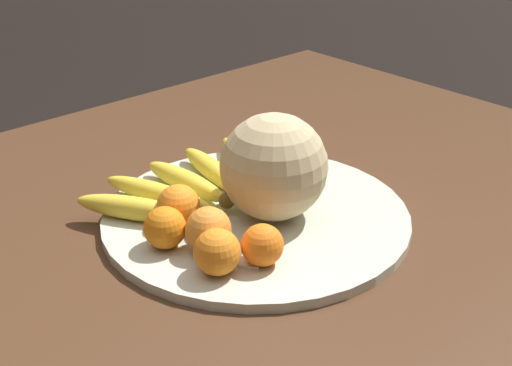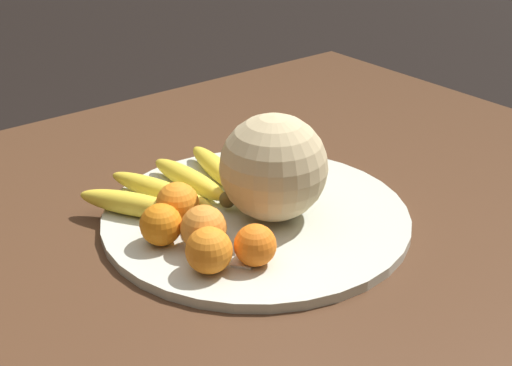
{
  "view_description": "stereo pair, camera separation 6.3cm",
  "coord_description": "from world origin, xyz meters",
  "px_view_note": "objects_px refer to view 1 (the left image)",
  "views": [
    {
      "loc": [
        0.62,
        0.73,
        1.28
      ],
      "look_at": [
        -0.01,
        0.03,
        0.81
      ],
      "focal_mm": 50.0,
      "sensor_mm": 36.0,
      "label": 1
    },
    {
      "loc": [
        0.57,
        0.77,
        1.28
      ],
      "look_at": [
        -0.01,
        0.03,
        0.81
      ],
      "focal_mm": 50.0,
      "sensor_mm": 36.0,
      "label": 2
    }
  ],
  "objects_px": {
    "kitchen_table": "(237,262)",
    "melon": "(274,167)",
    "produce_tag": "(255,250)",
    "orange_front_right": "(165,228)",
    "banana_bunch": "(188,182)",
    "orange_front_left": "(217,252)",
    "fruit_bowl": "(256,217)",
    "orange_back_right": "(209,230)",
    "orange_mid_center": "(179,206)",
    "orange_back_left": "(262,245)"
  },
  "relations": [
    {
      "from": "kitchen_table",
      "to": "orange_back_right",
      "type": "relative_size",
      "value": 23.04
    },
    {
      "from": "kitchen_table",
      "to": "melon",
      "type": "relative_size",
      "value": 9.29
    },
    {
      "from": "orange_front_right",
      "to": "produce_tag",
      "type": "height_order",
      "value": "orange_front_right"
    },
    {
      "from": "orange_mid_center",
      "to": "orange_back_right",
      "type": "relative_size",
      "value": 0.98
    },
    {
      "from": "kitchen_table",
      "to": "orange_back_right",
      "type": "height_order",
      "value": "orange_back_right"
    },
    {
      "from": "melon",
      "to": "orange_mid_center",
      "type": "height_order",
      "value": "melon"
    },
    {
      "from": "orange_back_left",
      "to": "orange_front_right",
      "type": "bearing_deg",
      "value": -60.13
    },
    {
      "from": "kitchen_table",
      "to": "produce_tag",
      "type": "height_order",
      "value": "produce_tag"
    },
    {
      "from": "orange_mid_center",
      "to": "banana_bunch",
      "type": "bearing_deg",
      "value": -134.68
    },
    {
      "from": "melon",
      "to": "orange_front_left",
      "type": "relative_size",
      "value": 2.55
    },
    {
      "from": "kitchen_table",
      "to": "orange_front_right",
      "type": "xyz_separation_m",
      "value": [
        0.15,
        0.02,
        0.13
      ]
    },
    {
      "from": "banana_bunch",
      "to": "fruit_bowl",
      "type": "bearing_deg",
      "value": -167.57
    },
    {
      "from": "orange_front_right",
      "to": "produce_tag",
      "type": "distance_m",
      "value": 0.13
    },
    {
      "from": "produce_tag",
      "to": "orange_mid_center",
      "type": "bearing_deg",
      "value": -112.11
    },
    {
      "from": "banana_bunch",
      "to": "orange_front_right",
      "type": "relative_size",
      "value": 5.81
    },
    {
      "from": "orange_back_right",
      "to": "produce_tag",
      "type": "distance_m",
      "value": 0.07
    },
    {
      "from": "orange_back_left",
      "to": "fruit_bowl",
      "type": "bearing_deg",
      "value": -128.7
    },
    {
      "from": "kitchen_table",
      "to": "produce_tag",
      "type": "relative_size",
      "value": 16.63
    },
    {
      "from": "orange_mid_center",
      "to": "orange_front_right",
      "type": "bearing_deg",
      "value": 35.43
    },
    {
      "from": "fruit_bowl",
      "to": "banana_bunch",
      "type": "bearing_deg",
      "value": -73.69
    },
    {
      "from": "banana_bunch",
      "to": "orange_front_left",
      "type": "bearing_deg",
      "value": 148.15
    },
    {
      "from": "fruit_bowl",
      "to": "banana_bunch",
      "type": "height_order",
      "value": "banana_bunch"
    },
    {
      "from": "orange_front_left",
      "to": "produce_tag",
      "type": "height_order",
      "value": "orange_front_left"
    },
    {
      "from": "orange_mid_center",
      "to": "produce_tag",
      "type": "xyz_separation_m",
      "value": [
        -0.03,
        0.13,
        -0.03
      ]
    },
    {
      "from": "orange_front_right",
      "to": "fruit_bowl",
      "type": "bearing_deg",
      "value": 175.45
    },
    {
      "from": "banana_bunch",
      "to": "orange_back_right",
      "type": "xyz_separation_m",
      "value": [
        0.08,
        0.16,
        0.01
      ]
    },
    {
      "from": "fruit_bowl",
      "to": "orange_mid_center",
      "type": "height_order",
      "value": "orange_mid_center"
    },
    {
      "from": "orange_back_left",
      "to": "orange_back_right",
      "type": "bearing_deg",
      "value": -67.02
    },
    {
      "from": "produce_tag",
      "to": "banana_bunch",
      "type": "bearing_deg",
      "value": -137.82
    },
    {
      "from": "kitchen_table",
      "to": "orange_back_right",
      "type": "bearing_deg",
      "value": 32.36
    },
    {
      "from": "melon",
      "to": "orange_mid_center",
      "type": "distance_m",
      "value": 0.15
    },
    {
      "from": "melon",
      "to": "produce_tag",
      "type": "relative_size",
      "value": 1.79
    },
    {
      "from": "melon",
      "to": "banana_bunch",
      "type": "bearing_deg",
      "value": -70.52
    },
    {
      "from": "orange_front_left",
      "to": "melon",
      "type": "bearing_deg",
      "value": -158.32
    },
    {
      "from": "orange_front_left",
      "to": "orange_mid_center",
      "type": "xyz_separation_m",
      "value": [
        -0.04,
        -0.13,
        0.0
      ]
    },
    {
      "from": "melon",
      "to": "orange_front_right",
      "type": "xyz_separation_m",
      "value": [
        0.17,
        -0.03,
        -0.05
      ]
    },
    {
      "from": "fruit_bowl",
      "to": "kitchen_table",
      "type": "bearing_deg",
      "value": -71.56
    },
    {
      "from": "orange_front_left",
      "to": "orange_back_left",
      "type": "relative_size",
      "value": 1.09
    },
    {
      "from": "kitchen_table",
      "to": "banana_bunch",
      "type": "bearing_deg",
      "value": -74.51
    },
    {
      "from": "fruit_bowl",
      "to": "orange_back_left",
      "type": "height_order",
      "value": "orange_back_left"
    },
    {
      "from": "produce_tag",
      "to": "fruit_bowl",
      "type": "bearing_deg",
      "value": -170.01
    },
    {
      "from": "fruit_bowl",
      "to": "melon",
      "type": "bearing_deg",
      "value": 124.7
    },
    {
      "from": "kitchen_table",
      "to": "melon",
      "type": "distance_m",
      "value": 0.19
    },
    {
      "from": "kitchen_table",
      "to": "orange_front_left",
      "type": "height_order",
      "value": "orange_front_left"
    },
    {
      "from": "fruit_bowl",
      "to": "orange_front_right",
      "type": "relative_size",
      "value": 7.8
    },
    {
      "from": "produce_tag",
      "to": "orange_back_right",
      "type": "bearing_deg",
      "value": -81.22
    },
    {
      "from": "orange_front_right",
      "to": "produce_tag",
      "type": "xyz_separation_m",
      "value": [
        -0.08,
        0.09,
        -0.03
      ]
    },
    {
      "from": "produce_tag",
      "to": "orange_front_right",
      "type": "bearing_deg",
      "value": -84.57
    },
    {
      "from": "orange_mid_center",
      "to": "orange_front_left",
      "type": "bearing_deg",
      "value": 74.3
    },
    {
      "from": "orange_front_left",
      "to": "kitchen_table",
      "type": "bearing_deg",
      "value": -138.5
    }
  ]
}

